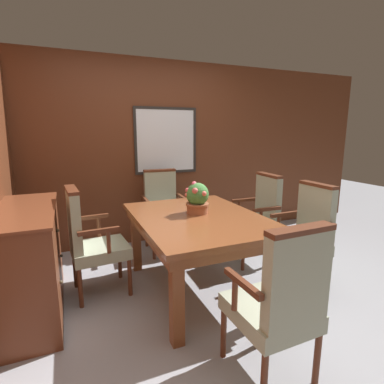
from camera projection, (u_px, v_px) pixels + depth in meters
ground_plane at (208, 302)px, 2.73m from camera, size 14.00×14.00×0.00m
wall_back at (152, 153)px, 4.08m from camera, size 7.20×0.08×2.45m
dining_table at (198, 226)px, 2.82m from camera, size 1.12×1.51×0.75m
chair_right_near at (304, 234)px, 2.91m from camera, size 0.51×0.51×1.04m
chair_head_near at (279, 300)px, 1.77m from camera, size 0.51×0.51×1.04m
chair_right_far at (258, 215)px, 3.53m from camera, size 0.52×0.52×1.04m
chair_left_far at (90, 239)px, 2.77m from camera, size 0.53×0.53×1.04m
chair_head_far at (163, 208)px, 3.87m from camera, size 0.52×0.53×1.04m
potted_plant at (197, 198)px, 2.87m from camera, size 0.23×0.23×0.31m
sideboard_cabinet at (30, 261)px, 2.50m from camera, size 0.47×1.25×0.91m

